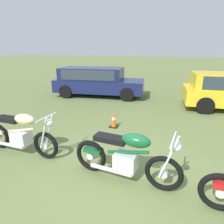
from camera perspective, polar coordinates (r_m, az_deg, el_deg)
The scene contains 5 objects.
ground_plane at distance 3.97m, azimuth 2.67°, elevation -18.07°, with size 120.00×120.00×0.00m, color olive.
motorcycle_cream at distance 4.95m, azimuth -25.04°, elevation -5.71°, with size 2.02×0.64×1.02m.
motorcycle_green at distance 3.62m, azimuth 4.04°, elevation -12.84°, with size 2.06×0.64×1.02m.
car_navy at distance 10.14m, azimuth -4.73°, elevation 9.36°, with size 4.65×2.43×1.43m.
traffic_cone at distance 6.07m, azimuth 0.52°, elevation -2.37°, with size 0.25×0.25×0.50m.
Camera 1 is at (1.00, -3.06, 2.33)m, focal length 31.44 mm.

